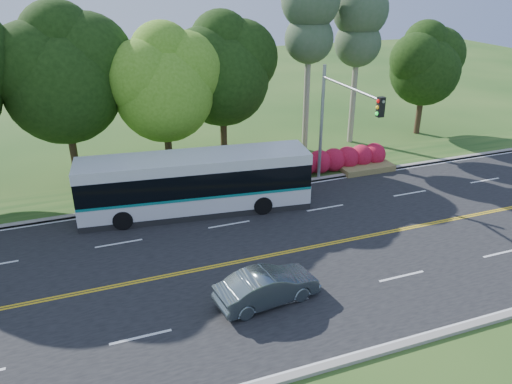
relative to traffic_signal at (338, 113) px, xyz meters
name	(u,v)px	position (x,y,z in m)	size (l,w,h in m)	color
ground	(263,257)	(-6.49, -5.40, -4.67)	(120.00, 120.00, 0.00)	#1E4717
road	(263,257)	(-6.49, -5.40, -4.66)	(60.00, 14.00, 0.02)	black
curb_north	(218,194)	(-6.49, 1.75, -4.60)	(60.00, 0.30, 0.15)	gray
curb_south	(340,363)	(-6.49, -12.55, -4.60)	(60.00, 0.30, 0.15)	gray
grass_verge	(210,182)	(-6.49, 3.60, -4.62)	(60.00, 4.00, 0.10)	#1E4717
lane_markings	(261,257)	(-6.59, -5.40, -4.65)	(57.60, 13.82, 0.00)	gold
tree_row	(104,68)	(-11.65, 6.73, 2.06)	(44.70, 9.10, 13.84)	black
bougainvillea_hedge	(322,162)	(0.69, 2.75, -3.95)	(9.50, 2.25, 1.50)	maroon
traffic_signal	(338,113)	(0.00, 0.00, 0.00)	(0.42, 6.10, 7.00)	#919399
transit_bus	(195,184)	(-8.16, 0.21, -3.10)	(12.23, 3.99, 3.14)	silver
sedan	(267,287)	(-7.50, -8.52, -3.97)	(1.44, 4.14, 1.37)	slate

